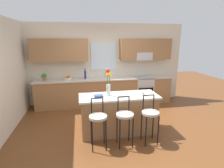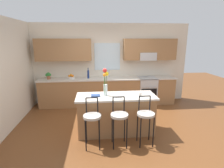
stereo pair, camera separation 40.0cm
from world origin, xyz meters
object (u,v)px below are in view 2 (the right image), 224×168
Objects in this scene: bottle_olive_oil at (88,74)px; fruit_bowl_oranges at (71,77)px; bar_stool_near at (92,118)px; flower_vase at (105,82)px; potted_plant_small at (48,75)px; kitchen_island at (116,114)px; bar_stool_middle at (119,117)px; cookbook at (96,95)px; bar_stool_far at (146,116)px; oven_range at (147,90)px; mug_ceramic at (140,94)px.

fruit_bowl_oranges is at bearing 179.64° from bottle_olive_oil.
bar_stool_near is 2.61m from fruit_bowl_oranges.
potted_plant_small is at bearing 132.45° from flower_vase.
kitchen_island is 1.75× the size of bar_stool_middle.
cookbook is at bearing 179.42° from kitchen_island.
bar_stool_far is 4.61× the size of potted_plant_small.
flower_vase is 2.62× the size of fruit_bowl_oranges.
flower_vase is (-1.54, -1.87, 0.79)m from oven_range.
flower_vase is 1.78× the size of bottle_olive_oil.
bar_stool_middle is (0.00, -0.56, 0.17)m from kitchen_island.
oven_range is at bearing -0.63° from fruit_bowl_oranges.
bottle_olive_oil is (-1.24, 2.49, 0.43)m from bar_stool_far.
bottle_olive_oil reaches higher than cookbook.
flower_vase is at bearing -61.88° from fruit_bowl_oranges.
bottle_olive_oil reaches higher than fruit_bowl_oranges.
flower_vase is 0.84m from mug_ceramic.
fruit_bowl_oranges is 0.72m from potted_plant_small.
cookbook is (0.08, 0.57, 0.30)m from bar_stool_near.
bottle_olive_oil reaches higher than potted_plant_small.
mug_ceramic is at bearing -39.10° from potted_plant_small.
fruit_bowl_oranges is 0.68× the size of bottle_olive_oil.
fruit_bowl_oranges is (-1.25, 1.93, 0.51)m from kitchen_island.
bar_stool_middle reaches higher than kitchen_island.
mug_ceramic is 0.26× the size of bottle_olive_oil.
kitchen_island is 2.82m from potted_plant_small.
bar_stool_middle is at bearing 0.00° from bar_stool_near.
fruit_bowl_oranges is at bearing 112.10° from cookbook.
potted_plant_small is (-1.50, 1.92, 0.11)m from cookbook.
potted_plant_small is (-3.27, 0.03, 0.59)m from oven_range.
bar_stool_far is 2.96× the size of bottle_olive_oil.
bar_stool_middle is at bearing -90.00° from kitchen_island.
bottle_olive_oil is (0.56, -0.00, 0.09)m from fruit_bowl_oranges.
bar_stool_near is 1.66× the size of flower_vase.
cookbook is (-0.47, 0.00, 0.47)m from kitchen_island.
fruit_bowl_oranges is (-1.80, 2.49, 0.34)m from bar_stool_far.
bar_stool_middle is 5.21× the size of cookbook.
bottle_olive_oil reaches higher than oven_range.
potted_plant_small reaches higher than cookbook.
bar_stool_far is 1.66× the size of flower_vase.
flower_vase is at bearing 62.46° from bar_stool_near.
flower_vase is at bearing 169.52° from mug_ceramic.
fruit_bowl_oranges is (-0.70, 2.49, 0.34)m from bar_stool_near.
kitchen_island is 2.91× the size of flower_vase.
mug_ceramic is 2.71m from fruit_bowl_oranges.
bar_stool_middle is 2.81m from fruit_bowl_oranges.
bottle_olive_oil is at bearing 96.52° from cookbook.
bottle_olive_oil reaches higher than bar_stool_middle.
oven_range and kitchen_island have the same top height.
potted_plant_small is (-2.50, 2.04, 0.08)m from mug_ceramic.
cookbook is 2.44m from potted_plant_small.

